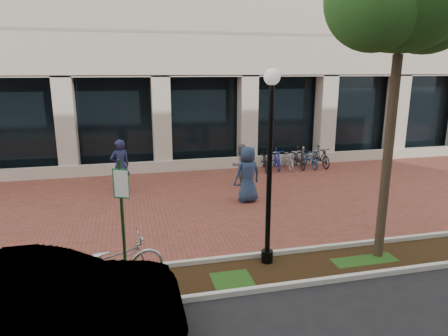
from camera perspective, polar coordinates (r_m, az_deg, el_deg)
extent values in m
plane|color=black|center=(14.18, 1.25, -4.47)|extent=(120.00, 120.00, 0.00)
cube|color=brown|center=(14.18, 1.25, -4.46)|extent=(40.00, 9.00, 0.01)
cube|color=black|center=(9.59, 9.55, -14.02)|extent=(40.00, 1.50, 0.01)
cube|color=beige|center=(10.19, 7.88, -11.88)|extent=(40.00, 0.12, 0.12)
cube|color=beige|center=(8.97, 11.50, -15.82)|extent=(40.00, 0.12, 0.12)
cube|color=black|center=(19.07, -3.06, 6.74)|extent=(40.00, 0.15, 4.20)
cube|color=beige|center=(18.34, -2.35, 0.58)|extent=(40.00, 0.25, 0.50)
cube|color=beige|center=(18.39, -2.66, 6.48)|extent=(0.80, 0.80, 4.20)
cube|color=#153B1C|center=(8.61, -14.25, -7.71)|extent=(0.05, 0.05, 2.72)
cube|color=#196733|center=(8.30, -14.60, -2.18)|extent=(0.34, 0.02, 0.62)
cube|color=white|center=(8.29, -14.61, -2.21)|extent=(0.30, 0.01, 0.56)
cylinder|color=black|center=(9.76, 6.16, -12.44)|extent=(0.28, 0.28, 0.30)
cylinder|color=black|center=(9.07, 6.48, -1.41)|extent=(0.12, 0.12, 4.17)
sphere|color=silver|center=(8.76, 6.88, 12.80)|extent=(0.36, 0.36, 0.36)
cylinder|color=#4A392A|center=(10.02, 22.29, 0.93)|extent=(0.22, 0.22, 4.79)
sphere|color=#1B4E18|center=(10.71, 27.18, 20.27)|extent=(2.26, 2.26, 2.26)
imported|color=silver|center=(8.93, -15.39, -12.68)|extent=(2.17, 1.05, 1.09)
imported|color=#1C1F46|center=(15.25, -14.61, 0.28)|extent=(0.85, 0.71, 2.00)
imported|color=#5D5D62|center=(15.72, 2.38, 0.46)|extent=(0.97, 0.87, 1.64)
imported|color=navy|center=(13.69, 3.40, -0.91)|extent=(1.08, 0.83, 1.95)
cylinder|color=#B0B1B5|center=(19.20, 11.19, 1.47)|extent=(0.11, 0.11, 0.85)
sphere|color=#B0B1B5|center=(19.11, 11.25, 2.87)|extent=(0.12, 0.12, 0.12)
imported|color=black|center=(18.21, 5.92, 1.03)|extent=(0.93, 1.76, 0.88)
imported|color=navy|center=(18.39, 7.54, 1.27)|extent=(0.72, 1.68, 0.98)
imported|color=#B1B2B5|center=(18.60, 9.12, 1.20)|extent=(0.77, 1.73, 0.88)
imported|color=black|center=(18.81, 10.67, 1.43)|extent=(0.56, 1.65, 0.98)
imported|color=navy|center=(19.05, 12.17, 1.36)|extent=(0.60, 1.68, 0.88)
imported|color=black|center=(19.28, 13.66, 1.58)|extent=(0.53, 1.64, 0.98)
cylinder|color=#B0B1B5|center=(18.72, 9.89, 1.13)|extent=(0.04, 0.04, 0.80)
imported|color=#B7B7BC|center=(7.42, -24.74, -17.52)|extent=(4.57, 1.59, 1.50)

